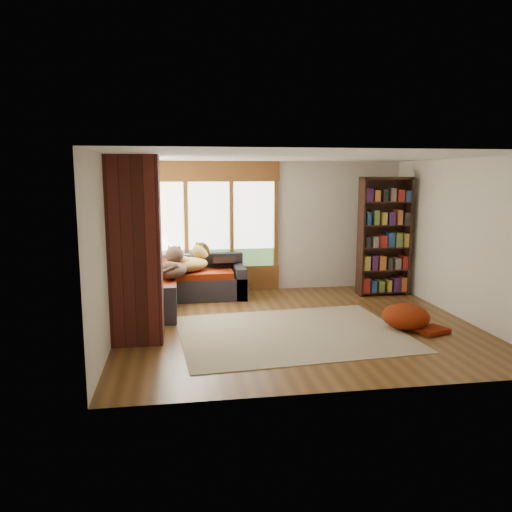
{
  "coord_description": "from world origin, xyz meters",
  "views": [
    {
      "loc": [
        -1.8,
        -7.41,
        2.33
      ],
      "look_at": [
        -0.49,
        0.97,
        0.95
      ],
      "focal_mm": 35.0,
      "sensor_mm": 36.0,
      "label": 1
    }
  ],
  "objects_px": {
    "sectional_sofa": "(172,286)",
    "dog_brindle": "(172,265)",
    "bookshelf": "(384,237)",
    "area_rug": "(292,333)",
    "pouf": "(406,316)",
    "brick_chimney": "(136,250)",
    "dog_tan": "(192,259)"
  },
  "relations": [
    {
      "from": "brick_chimney",
      "to": "dog_tan",
      "type": "bearing_deg",
      "value": 69.33
    },
    {
      "from": "brick_chimney",
      "to": "pouf",
      "type": "bearing_deg",
      "value": -1.8
    },
    {
      "from": "sectional_sofa",
      "to": "dog_brindle",
      "type": "distance_m",
      "value": 0.58
    },
    {
      "from": "bookshelf",
      "to": "dog_tan",
      "type": "xyz_separation_m",
      "value": [
        -3.71,
        0.17,
        -0.38
      ]
    },
    {
      "from": "brick_chimney",
      "to": "sectional_sofa",
      "type": "distance_m",
      "value": 2.32
    },
    {
      "from": "sectional_sofa",
      "to": "pouf",
      "type": "relative_size",
      "value": 3.09
    },
    {
      "from": "area_rug",
      "to": "dog_tan",
      "type": "relative_size",
      "value": 3.47
    },
    {
      "from": "brick_chimney",
      "to": "dog_brindle",
      "type": "relative_size",
      "value": 2.81
    },
    {
      "from": "sectional_sofa",
      "to": "dog_tan",
      "type": "distance_m",
      "value": 0.63
    },
    {
      "from": "area_rug",
      "to": "pouf",
      "type": "xyz_separation_m",
      "value": [
        1.78,
        -0.04,
        0.2
      ]
    },
    {
      "from": "pouf",
      "to": "dog_brindle",
      "type": "xyz_separation_m",
      "value": [
        -3.53,
        1.83,
        0.57
      ]
    },
    {
      "from": "bookshelf",
      "to": "pouf",
      "type": "xyz_separation_m",
      "value": [
        -0.54,
        -2.16,
        -0.94
      ]
    },
    {
      "from": "dog_tan",
      "to": "area_rug",
      "type": "bearing_deg",
      "value": -95.91
    },
    {
      "from": "sectional_sofa",
      "to": "dog_brindle",
      "type": "bearing_deg",
      "value": -86.65
    },
    {
      "from": "sectional_sofa",
      "to": "dog_tan",
      "type": "bearing_deg",
      "value": 21.01
    },
    {
      "from": "brick_chimney",
      "to": "bookshelf",
      "type": "relative_size",
      "value": 1.13
    },
    {
      "from": "bookshelf",
      "to": "dog_tan",
      "type": "bearing_deg",
      "value": 177.33
    },
    {
      "from": "bookshelf",
      "to": "brick_chimney",
      "type": "bearing_deg",
      "value": -155.84
    },
    {
      "from": "dog_brindle",
      "to": "dog_tan",
      "type": "bearing_deg",
      "value": -24.4
    },
    {
      "from": "sectional_sofa",
      "to": "pouf",
      "type": "distance_m",
      "value": 4.17
    },
    {
      "from": "sectional_sofa",
      "to": "pouf",
      "type": "xyz_separation_m",
      "value": [
        3.56,
        -2.17,
        -0.1
      ]
    },
    {
      "from": "pouf",
      "to": "bookshelf",
      "type": "bearing_deg",
      "value": 76.1
    },
    {
      "from": "sectional_sofa",
      "to": "pouf",
      "type": "bearing_deg",
      "value": -33.06
    },
    {
      "from": "bookshelf",
      "to": "area_rug",
      "type": "bearing_deg",
      "value": -137.42
    },
    {
      "from": "pouf",
      "to": "dog_brindle",
      "type": "bearing_deg",
      "value": 152.54
    },
    {
      "from": "area_rug",
      "to": "dog_brindle",
      "type": "height_order",
      "value": "dog_brindle"
    },
    {
      "from": "sectional_sofa",
      "to": "dog_brindle",
      "type": "xyz_separation_m",
      "value": [
        0.03,
        -0.34,
        0.47
      ]
    },
    {
      "from": "dog_tan",
      "to": "sectional_sofa",
      "type": "bearing_deg",
      "value": 165.54
    },
    {
      "from": "brick_chimney",
      "to": "area_rug",
      "type": "height_order",
      "value": "brick_chimney"
    },
    {
      "from": "sectional_sofa",
      "to": "bookshelf",
      "type": "height_order",
      "value": "bookshelf"
    },
    {
      "from": "dog_brindle",
      "to": "bookshelf",
      "type": "bearing_deg",
      "value": -74.28
    },
    {
      "from": "dog_tan",
      "to": "dog_brindle",
      "type": "xyz_separation_m",
      "value": [
        -0.36,
        -0.5,
        -0.0
      ]
    }
  ]
}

